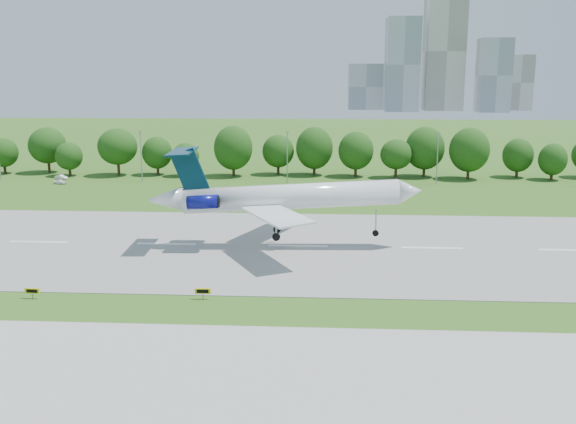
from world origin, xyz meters
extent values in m
plane|color=#315A17|center=(0.00, 0.00, 0.00)|extent=(600.00, 600.00, 0.00)
cube|color=gray|center=(0.00, 25.00, 0.04)|extent=(400.00, 45.00, 0.08)
cube|color=#ADADA8|center=(0.00, -18.00, 0.04)|extent=(400.00, 23.00, 0.08)
cylinder|color=#382314|center=(-60.00, 92.00, 1.80)|extent=(0.70, 0.70, 3.60)
cylinder|color=#382314|center=(-20.00, 92.00, 1.80)|extent=(0.70, 0.70, 3.60)
sphere|color=#153E0F|center=(-20.00, 92.00, 6.20)|extent=(8.40, 8.40, 8.40)
cylinder|color=#382314|center=(20.00, 92.00, 1.80)|extent=(0.70, 0.70, 3.60)
sphere|color=#153E0F|center=(20.00, 92.00, 6.20)|extent=(8.40, 8.40, 8.40)
cylinder|color=#382314|center=(60.00, 92.00, 1.80)|extent=(0.70, 0.70, 3.60)
sphere|color=#153E0F|center=(60.00, 92.00, 6.20)|extent=(8.40, 8.40, 8.40)
cylinder|color=gray|center=(-20.00, 82.00, 6.00)|extent=(0.24, 0.24, 12.00)
cube|color=gray|center=(-20.00, 82.00, 12.10)|extent=(0.90, 0.25, 0.18)
cylinder|color=gray|center=(15.00, 82.00, 6.00)|extent=(0.24, 0.24, 12.00)
cube|color=gray|center=(15.00, 82.00, 12.10)|extent=(0.90, 0.25, 0.18)
cylinder|color=gray|center=(50.00, 82.00, 6.00)|extent=(0.24, 0.24, 12.00)
cube|color=gray|center=(50.00, 82.00, 12.10)|extent=(0.90, 0.25, 0.18)
cube|color=#B2B2B7|center=(75.00, 380.00, 31.00)|extent=(22.00, 22.00, 62.00)
cube|color=beige|center=(105.00, 395.00, 40.00)|extent=(26.00, 26.00, 80.00)
cube|color=#B2B2B7|center=(135.00, 375.00, 24.00)|extent=(20.00, 20.00, 48.00)
cube|color=beige|center=(158.00, 400.00, 19.00)|extent=(18.00, 18.00, 38.00)
cube|color=#B2B2B7|center=(52.00, 405.00, 16.00)|extent=(24.00, 24.00, 32.00)
cylinder|color=white|center=(18.93, 25.00, 7.63)|extent=(32.04, 5.29, 5.24)
cone|color=white|center=(36.48, 25.87, 8.48)|extent=(3.74, 3.88, 3.86)
cone|color=white|center=(0.54, 24.08, 7.16)|extent=(5.43, 3.96, 3.95)
cube|color=white|center=(17.40, 17.51, 6.48)|extent=(11.11, 14.64, 0.52)
cube|color=white|center=(16.66, 32.30, 6.48)|extent=(10.09, 14.74, 0.52)
cube|color=#052A3D|center=(4.13, 24.26, 11.31)|extent=(5.64, 0.81, 7.21)
cube|color=#052A3D|center=(3.08, 24.21, 14.32)|extent=(3.89, 10.21, 0.40)
cylinder|color=#0B0D69|center=(6.39, 21.62, 7.33)|extent=(4.63, 2.23, 2.22)
cylinder|color=#0B0D69|center=(6.11, 27.12, 7.33)|extent=(4.63, 2.23, 2.22)
cylinder|color=gray|center=(31.62, 25.63, 3.93)|extent=(0.21, 0.21, 3.70)
cylinder|color=black|center=(31.62, 25.63, 2.08)|extent=(0.97, 0.36, 0.95)
cylinder|color=gray|center=(16.94, 22.57, 3.93)|extent=(0.25, 0.25, 3.70)
cylinder|color=black|center=(16.94, 22.57, 2.08)|extent=(1.19, 0.53, 1.16)
cylinder|color=gray|center=(16.70, 27.22, 3.93)|extent=(0.25, 0.25, 3.70)
cylinder|color=black|center=(16.70, 27.22, 2.08)|extent=(1.19, 0.53, 1.16)
cube|color=gray|center=(-9.64, 0.45, 0.39)|extent=(0.12, 0.12, 0.77)
cube|color=yellow|center=(-9.64, 0.45, 0.94)|extent=(1.77, 0.31, 0.61)
cube|color=black|center=(-9.65, 0.33, 0.94)|extent=(1.32, 0.10, 0.39)
cube|color=gray|center=(10.07, 1.39, 0.40)|extent=(0.12, 0.12, 0.80)
cube|color=yellow|center=(10.07, 1.39, 0.98)|extent=(1.85, 0.27, 0.63)
cube|color=black|center=(10.08, 1.27, 0.98)|extent=(1.38, 0.07, 0.40)
imported|color=silver|center=(-40.71, 83.87, 0.56)|extent=(3.56, 2.48, 1.11)
imported|color=white|center=(-38.26, 77.22, 0.54)|extent=(3.43, 2.20, 1.09)
camera|label=1|loc=(23.98, -68.01, 25.50)|focal=40.00mm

